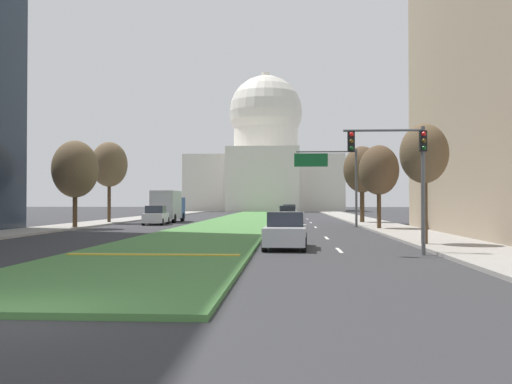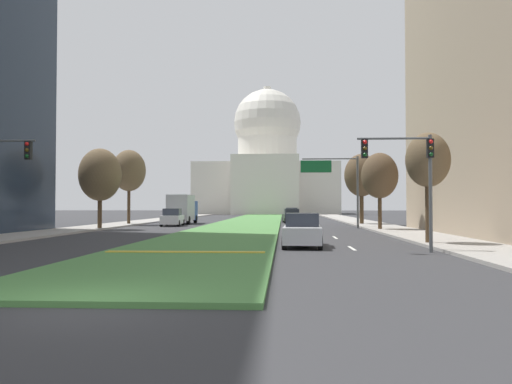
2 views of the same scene
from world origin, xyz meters
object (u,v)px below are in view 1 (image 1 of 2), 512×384
street_tree_right_far (362,170)px  capitol_building (266,161)px  street_tree_left_mid (75,169)px  sedan_lead_stopped (286,231)px  box_truck_delivery (168,206)px  traffic_light_near_right (402,161)px  street_tree_right_mid (379,170)px  sedan_distant (287,214)px  street_tree_right_near (424,155)px  overhead_guide_sign (333,172)px  sedan_midblock (156,216)px  sedan_far_horizon (289,211)px  street_tree_left_far (109,165)px

street_tree_right_far → capitol_building: bearing=100.1°
street_tree_left_mid → sedan_lead_stopped: street_tree_left_mid is taller
sedan_lead_stopped → box_truck_delivery: size_ratio=0.72×
traffic_light_near_right → street_tree_right_mid: street_tree_right_mid is taller
sedan_distant → sedan_lead_stopped: bearing=-89.9°
traffic_light_near_right → street_tree_left_mid: street_tree_left_mid is taller
capitol_building → sedan_distant: size_ratio=7.53×
capitol_building → street_tree_right_near: capitol_building is taller
street_tree_left_mid → box_truck_delivery: street_tree_left_mid is taller
street_tree_right_far → sedan_distant: 10.15m
capitol_building → traffic_light_near_right: bearing=-84.4°
street_tree_right_near → street_tree_right_far: (0.62, 26.60, 0.79)m
overhead_guide_sign → sedan_distant: bearing=106.8°
sedan_midblock → sedan_far_horizon: size_ratio=1.01×
street_tree_left_mid → street_tree_right_far: size_ratio=0.93×
street_tree_right_far → sedan_midblock: 20.04m
overhead_guide_sign → sedan_distant: size_ratio=1.49×
sedan_far_horizon → box_truck_delivery: size_ratio=0.67×
street_tree_right_far → sedan_midblock: (-19.19, -3.78, -4.37)m
sedan_far_horizon → street_tree_left_far: bearing=-128.4°
street_tree_left_mid → box_truck_delivery: (4.33, 13.53, -2.98)m
traffic_light_near_right → sedan_distant: size_ratio=1.19×
traffic_light_near_right → sedan_midblock: 31.80m
street_tree_left_far → sedan_far_horizon: (17.39, 21.96, -4.88)m
street_tree_right_near → street_tree_right_mid: size_ratio=0.92×
overhead_guide_sign → street_tree_left_mid: bearing=-168.8°
box_truck_delivery → street_tree_right_mid: bearing=-36.2°
street_tree_right_mid → street_tree_left_far: street_tree_left_far is taller
traffic_light_near_right → street_tree_right_mid: size_ratio=0.82×
capitol_building → sedan_distant: 63.64m
sedan_midblock → box_truck_delivery: box_truck_delivery is taller
street_tree_right_mid → sedan_lead_stopped: size_ratio=1.39×
traffic_light_near_right → street_tree_right_far: 30.81m
street_tree_right_near → sedan_distant: (-6.63, 32.18, -3.61)m
street_tree_left_far → street_tree_right_far: 24.39m
street_tree_right_near → overhead_guide_sign: bearing=98.1°
capitol_building → sedan_lead_stopped: bearing=-87.0°
sedan_lead_stopped → sedan_distant: 33.42m
capitol_building → street_tree_left_far: size_ratio=4.16×
overhead_guide_sign → sedan_midblock: 16.66m
street_tree_right_mid → sedan_distant: (-6.93, 17.33, -3.68)m
sedan_distant → box_truck_delivery: 12.66m
street_tree_right_mid → street_tree_left_far: bearing=156.7°
sedan_lead_stopped → sedan_midblock: bearing=116.5°
street_tree_left_far → sedan_midblock: (5.16, -2.38, -4.86)m
capitol_building → sedan_lead_stopped: 96.70m
traffic_light_near_right → street_tree_right_far: bearing=85.4°
traffic_light_near_right → overhead_guide_sign: size_ratio=0.80×
street_tree_left_far → sedan_lead_stopped: street_tree_left_far is taller
sedan_midblock → sedan_far_horizon: bearing=63.3°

